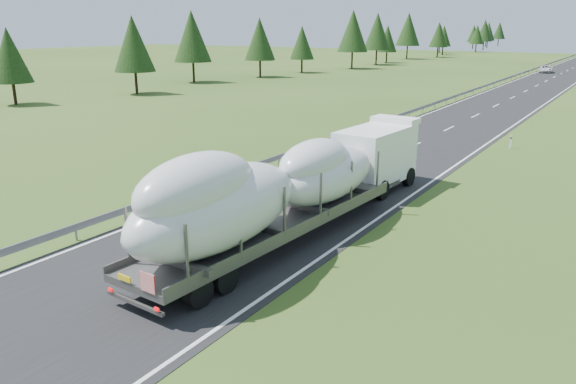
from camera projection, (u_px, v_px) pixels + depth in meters
The scene contains 6 objects.
ground at pixel (166, 267), 21.63m from camera, with size 400.00×400.00×0.00m, color #314918.
road_surface at pixel (555, 77), 102.54m from camera, with size 10.00×400.00×0.02m, color black.
guardrail at pixel (525, 72), 105.05m from camera, with size 0.10×400.00×0.76m.
tree_line_left at pixel (385, 35), 142.39m from camera, with size 14.98×297.06×12.50m.
boat_truck at pixel (290, 183), 23.97m from camera, with size 3.89×21.04×4.82m.
distant_van at pixel (546, 69), 111.13m from camera, with size 2.40×5.21×1.45m, color silver.
Camera 1 is at (14.65, -14.28, 8.95)m, focal length 35.00 mm.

